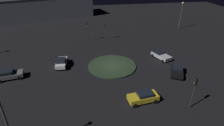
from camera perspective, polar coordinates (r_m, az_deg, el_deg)
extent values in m
plane|color=black|center=(33.39, 0.00, -1.06)|extent=(114.99, 114.99, 0.00)
cylinder|color=#263823|center=(33.34, 0.00, -0.89)|extent=(8.62, 8.62, 0.22)
cube|color=white|center=(34.42, -15.30, 0.08)|extent=(4.02, 2.00, 0.64)
cube|color=black|center=(34.03, -15.46, 0.81)|extent=(1.93, 1.64, 0.50)
cylinder|color=black|center=(35.95, -16.26, 0.62)|extent=(0.73, 0.27, 0.71)
cylinder|color=black|center=(35.65, -13.57, 0.75)|extent=(0.73, 0.27, 0.71)
cylinder|color=black|center=(33.52, -17.01, -1.59)|extent=(0.73, 0.27, 0.71)
cylinder|color=black|center=(33.20, -14.12, -1.47)|extent=(0.73, 0.27, 0.71)
cube|color=black|center=(32.46, 19.47, -2.55)|extent=(4.24, 3.39, 0.56)
cube|color=black|center=(32.92, 19.62, -1.07)|extent=(2.23, 2.21, 0.51)
cylinder|color=black|center=(31.50, 21.06, -4.44)|extent=(0.66, 0.48, 0.63)
cylinder|color=black|center=(31.35, 17.71, -3.98)|extent=(0.66, 0.48, 0.63)
cylinder|color=black|center=(33.88, 20.95, -2.04)|extent=(0.66, 0.48, 0.63)
cylinder|color=black|center=(33.74, 17.85, -1.60)|extent=(0.66, 0.48, 0.63)
cube|color=silver|center=(37.18, 15.01, 2.18)|extent=(4.42, 3.14, 0.63)
cube|color=black|center=(37.49, 14.23, 3.39)|extent=(2.45, 2.23, 0.42)
cylinder|color=black|center=(37.06, 17.51, 1.18)|extent=(0.64, 0.42, 0.60)
cylinder|color=black|center=(35.81, 15.46, 0.53)|extent=(0.64, 0.42, 0.60)
cylinder|color=black|center=(38.83, 14.48, 2.87)|extent=(0.64, 0.42, 0.60)
cylinder|color=black|center=(37.64, 12.43, 2.29)|extent=(0.64, 0.42, 0.60)
cube|color=gold|center=(25.28, 9.53, -10.45)|extent=(2.15, 4.18, 0.72)
cube|color=black|center=(25.02, 10.10, -9.34)|extent=(1.72, 2.16, 0.41)
cylinder|color=black|center=(24.42, 7.17, -12.97)|extent=(0.29, 0.64, 0.62)
cylinder|color=black|center=(25.61, 5.68, -10.60)|extent=(0.29, 0.64, 0.62)
cylinder|color=black|center=(25.50, 13.28, -11.53)|extent=(0.29, 0.64, 0.62)
cylinder|color=black|center=(26.65, 11.54, -9.35)|extent=(0.29, 0.64, 0.62)
cube|color=slate|center=(33.82, -29.13, -3.29)|extent=(2.46, 4.33, 0.66)
cube|color=black|center=(33.62, -29.88, -2.49)|extent=(1.89, 2.19, 0.54)
cylinder|color=black|center=(34.48, -26.47, -2.67)|extent=(0.33, 0.69, 0.66)
cylinder|color=black|center=(32.92, -26.69, -4.18)|extent=(0.33, 0.69, 0.66)
cylinder|color=black|center=(35.08, -31.16, -3.37)|extent=(0.33, 0.69, 0.66)
cylinder|color=#2D2D2D|center=(44.59, -7.45, 8.87)|extent=(0.12, 0.12, 3.54)
cube|color=black|center=(43.92, -7.63, 11.61)|extent=(0.29, 0.35, 0.90)
sphere|color=#3F0C0C|center=(43.71, -7.60, 11.90)|extent=(0.20, 0.20, 0.20)
sphere|color=#4C380F|center=(43.78, -7.57, 11.56)|extent=(0.20, 0.20, 0.20)
sphere|color=#1EE53F|center=(43.86, -7.55, 11.22)|extent=(0.20, 0.20, 0.20)
cylinder|color=#2D2D2D|center=(25.37, 23.54, -9.53)|extent=(0.12, 0.12, 3.50)
cube|color=black|center=(24.18, 24.52, -5.36)|extent=(0.35, 0.37, 0.90)
sphere|color=#3F0C0C|center=(24.09, 24.34, -4.70)|extent=(0.20, 0.20, 0.20)
sphere|color=#4C380F|center=(24.22, 24.22, -5.23)|extent=(0.20, 0.20, 0.20)
sphere|color=#1EE53F|center=(24.36, 24.10, -5.77)|extent=(0.20, 0.20, 0.20)
cylinder|color=#2D2D2D|center=(45.09, -2.31, 9.11)|extent=(0.12, 0.12, 3.24)
cube|color=black|center=(44.46, -2.36, 11.64)|extent=(0.23, 0.31, 0.90)
sphere|color=red|center=(44.25, -2.35, 11.92)|extent=(0.20, 0.20, 0.20)
sphere|color=#4C380F|center=(44.32, -2.35, 11.58)|extent=(0.20, 0.20, 0.20)
sphere|color=#0F3819|center=(44.40, -2.34, 11.25)|extent=(0.20, 0.20, 0.20)
cylinder|color=#4C4C51|center=(56.21, 20.43, 13.27)|extent=(0.18, 0.18, 7.02)
sphere|color=#F9D166|center=(55.49, 21.08, 16.92)|extent=(0.58, 0.58, 0.58)
cube|color=#8C939E|center=(68.66, -20.01, 15.55)|extent=(19.14, 32.29, 6.50)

